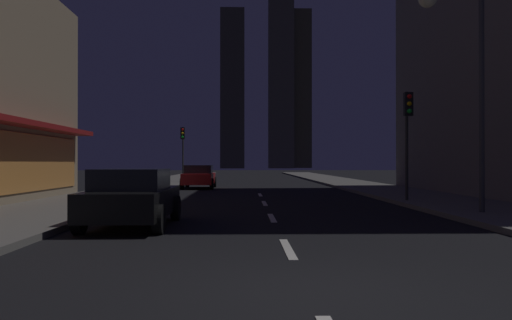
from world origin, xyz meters
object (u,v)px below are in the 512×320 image
at_px(fire_hydrant_far_left, 163,181).
at_px(street_lamp_right, 454,45).
at_px(car_parked_far, 199,176).
at_px(traffic_light_near_right, 408,121).
at_px(traffic_light_far_left, 183,142).
at_px(car_parked_near, 132,197).

height_order(fire_hydrant_far_left, street_lamp_right, street_lamp_right).
relative_size(car_parked_far, traffic_light_near_right, 1.01).
relative_size(traffic_light_near_right, traffic_light_far_left, 1.00).
height_order(traffic_light_far_left, street_lamp_right, street_lamp_right).
bearing_deg(fire_hydrant_far_left, car_parked_near, -83.19).
relative_size(car_parked_near, street_lamp_right, 0.64).
height_order(car_parked_far, traffic_light_far_left, traffic_light_far_left).
bearing_deg(car_parked_near, car_parked_far, 90.00).
height_order(fire_hydrant_far_left, traffic_light_near_right, traffic_light_near_right).
xyz_separation_m(car_parked_near, car_parked_far, (0.00, 18.69, 0.00)).
bearing_deg(car_parked_near, fire_hydrant_far_left, 96.81).
xyz_separation_m(car_parked_near, fire_hydrant_far_left, (-2.30, 19.27, -0.29)).
bearing_deg(street_lamp_right, traffic_light_far_left, 114.32).
xyz_separation_m(car_parked_near, traffic_light_far_left, (-1.90, 26.08, 2.45)).
height_order(fire_hydrant_far_left, traffic_light_far_left, traffic_light_far_left).
xyz_separation_m(fire_hydrant_far_left, street_lamp_right, (11.28, -17.27, 4.61)).
distance_m(car_parked_far, traffic_light_far_left, 8.02).
relative_size(car_parked_near, fire_hydrant_far_left, 6.48).
xyz_separation_m(car_parked_far, fire_hydrant_far_left, (-2.30, 0.59, -0.29)).
bearing_deg(traffic_light_near_right, car_parked_near, -144.31).
height_order(traffic_light_near_right, street_lamp_right, street_lamp_right).
bearing_deg(street_lamp_right, fire_hydrant_far_left, 123.15).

